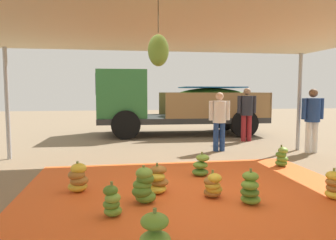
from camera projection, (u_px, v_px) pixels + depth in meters
The scene contains 16 objects.
ground_plane at pixel (166, 156), 7.91m from camera, with size 40.00×40.00×0.00m, color #7F6B51.
tarp_orange at pixel (194, 195), 4.96m from camera, with size 5.51×4.58×0.01m, color #E05B23.
tent_canopy at pixel (197, 22), 4.62m from camera, with size 8.00×7.00×2.74m.
banana_bunch_0 at pixel (213, 186), 4.80m from camera, with size 0.34×0.35×0.43m.
banana_bunch_1 at pixel (112, 202), 4.07m from camera, with size 0.30×0.31×0.47m.
banana_bunch_2 at pixel (78, 179), 5.07m from camera, with size 0.43×0.41×0.50m.
banana_bunch_3 at pixel (282, 157), 6.81m from camera, with size 0.31×0.31×0.47m.
banana_bunch_5 at pixel (335, 186), 4.75m from camera, with size 0.39×0.38×0.47m.
banana_bunch_6 at pixel (157, 180), 5.04m from camera, with size 0.50×0.49×0.48m.
banana_bunch_7 at pixel (201, 166), 6.06m from camera, with size 0.45×0.45×0.47m.
banana_bunch_8 at pixel (250, 189), 4.52m from camera, with size 0.37×0.37×0.53m.
banana_bunch_10 at pixel (144, 186), 4.58m from camera, with size 0.42×0.39×0.56m.
cargo_truck_main at pixel (175, 103), 11.95m from camera, with size 6.27×2.68×2.40m.
worker_0 at pixel (312, 116), 8.30m from camera, with size 0.63×0.38×1.71m.
worker_1 at pixel (247, 110), 10.26m from camera, with size 0.64×0.39×1.75m.
worker_2 at pixel (219, 117), 8.54m from camera, with size 0.59×0.36×1.62m.
Camera 1 is at (-1.17, -4.70, 1.64)m, focal length 33.45 mm.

